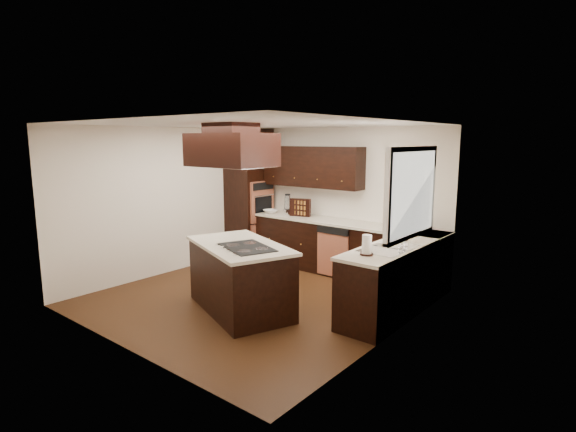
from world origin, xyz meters
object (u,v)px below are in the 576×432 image
object	(u,v)px
spice_rack	(300,207)
range_hood	(231,150)
oven_column	(249,203)
island	(240,279)

from	to	relation	value
spice_rack	range_hood	bearing A→B (deg)	-91.70
oven_column	spice_rack	world-z (taller)	oven_column
island	range_hood	xyz separation A→B (m)	(-0.04, -0.07, 1.72)
spice_rack	oven_column	bearing A→B (deg)	165.61
island	range_hood	world-z (taller)	range_hood
range_hood	oven_column	bearing A→B (deg)	129.74
island	range_hood	size ratio (longest dim) A/B	1.54
oven_column	island	size ratio (longest dim) A/B	1.31
oven_column	spice_rack	bearing A→B (deg)	3.33
island	spice_rack	world-z (taller)	spice_rack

